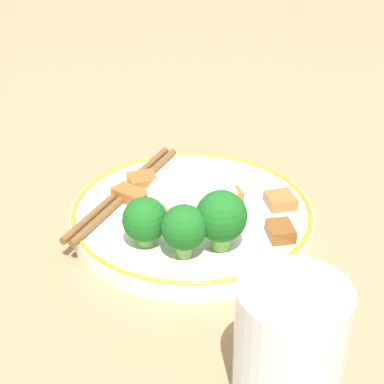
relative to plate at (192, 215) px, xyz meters
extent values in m
plane|color=#9E7A56|center=(0.00, 0.00, -0.01)|extent=(3.00, 3.00, 0.00)
cylinder|color=white|center=(0.00, 0.00, 0.00)|extent=(0.24, 0.24, 0.02)
torus|color=#B28C26|center=(0.00, 0.00, 0.01)|extent=(0.24, 0.24, 0.00)
ellipsoid|color=white|center=(0.00, 0.00, 0.03)|extent=(0.09, 0.07, 0.04)
cylinder|color=#7FB756|center=(-0.04, -0.06, 0.01)|extent=(0.02, 0.02, 0.01)
sphere|color=#19601E|center=(-0.04, -0.06, 0.03)|extent=(0.04, 0.04, 0.04)
cylinder|color=#7FB756|center=(0.00, -0.08, 0.01)|extent=(0.01, 0.01, 0.01)
sphere|color=#19601E|center=(0.00, -0.08, 0.04)|extent=(0.04, 0.04, 0.04)
cylinder|color=#7FB756|center=(0.03, -0.06, 0.02)|extent=(0.02, 0.02, 0.02)
sphere|color=#19601E|center=(0.03, -0.06, 0.04)|extent=(0.05, 0.05, 0.05)
cube|color=#995B28|center=(-0.06, 0.05, 0.01)|extent=(0.04, 0.04, 0.01)
cube|color=#9E6633|center=(0.03, 0.02, 0.01)|extent=(0.04, 0.03, 0.01)
cube|color=#995B28|center=(-0.06, 0.01, 0.01)|extent=(0.04, 0.04, 0.01)
cube|color=#9E6633|center=(0.09, 0.02, 0.01)|extent=(0.03, 0.04, 0.01)
cube|color=brown|center=(0.09, -0.04, 0.01)|extent=(0.03, 0.03, 0.01)
cylinder|color=brown|center=(-0.08, 0.02, 0.01)|extent=(0.08, 0.19, 0.01)
cylinder|color=brown|center=(-0.07, 0.02, 0.01)|extent=(0.08, 0.19, 0.01)
cylinder|color=silver|center=(0.09, -0.21, 0.04)|extent=(0.08, 0.08, 0.09)
camera|label=1|loc=(0.05, -0.54, 0.35)|focal=60.00mm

